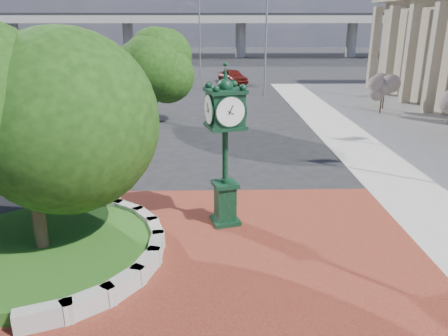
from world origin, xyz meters
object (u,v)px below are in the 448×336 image
(post_clock, at_px, (225,141))
(street_lamp_near, at_px, (269,33))
(parked_car, at_px, (233,76))
(street_lamp_far, at_px, (201,28))

(post_clock, height_order, street_lamp_near, street_lamp_near)
(post_clock, relative_size, street_lamp_near, 0.57)
(parked_car, height_order, street_lamp_far, street_lamp_far)
(street_lamp_near, bearing_deg, post_clock, -99.92)
(post_clock, bearing_deg, street_lamp_near, 80.08)
(post_clock, relative_size, parked_car, 1.18)
(post_clock, bearing_deg, street_lamp_far, 92.31)
(street_lamp_near, bearing_deg, street_lamp_far, 114.72)
(post_clock, distance_m, street_lamp_far, 38.73)
(post_clock, height_order, street_lamp_far, street_lamp_far)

